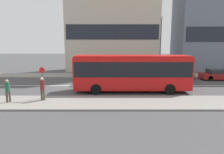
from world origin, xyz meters
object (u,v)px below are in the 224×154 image
city_bus (132,71)px  bus_stop_sign (43,80)px  parked_car_0 (175,74)px  pedestrian_near_stop (8,89)px  street_lamp (161,40)px  parked_car_1 (219,75)px  pedestrian_down_pavement (43,87)px

city_bus → bus_stop_sign: (-7.29, -2.87, -0.31)m
parked_car_0 → pedestrian_near_stop: size_ratio=2.34×
parked_car_0 → street_lamp: 4.89m
city_bus → bus_stop_sign: size_ratio=4.13×
city_bus → parked_car_1: city_bus is taller
parked_car_0 → bus_stop_sign: bus_stop_sign is taller
parked_car_1 → pedestrian_down_pavement: pedestrian_down_pavement is taller
parked_car_1 → pedestrian_down_pavement: 20.61m
parked_car_1 → street_lamp: 8.23m
parked_car_0 → bus_stop_sign: (-13.15, -8.72, 0.96)m
parked_car_0 → pedestrian_near_stop: bearing=-147.8°
parked_car_0 → parked_car_1: 5.38m
pedestrian_near_stop → bus_stop_sign: bearing=-2.9°
city_bus → pedestrian_near_stop: size_ratio=6.11×
city_bus → pedestrian_down_pavement: 7.96m
bus_stop_sign → street_lamp: street_lamp is taller
parked_car_1 → bus_stop_sign: bus_stop_sign is taller
bus_stop_sign → street_lamp: size_ratio=0.33×
city_bus → parked_car_0: 8.38m
city_bus → street_lamp: street_lamp is taller
city_bus → parked_car_1: (11.23, 5.89, -1.31)m
street_lamp → parked_car_1: bearing=-18.1°
parked_car_1 → bus_stop_sign: size_ratio=1.69×
parked_car_1 → pedestrian_down_pavement: size_ratio=2.40×
parked_car_0 → parked_car_1: bearing=0.4°
parked_car_0 → pedestrian_down_pavement: (-13.06, -9.17, 0.48)m
bus_stop_sign → street_lamp: (11.79, 10.96, 3.17)m
city_bus → pedestrian_near_stop: city_bus is taller
pedestrian_near_stop → pedestrian_down_pavement: size_ratio=0.96×
pedestrian_near_stop → pedestrian_down_pavement: (2.40, 0.55, 0.04)m
pedestrian_near_stop → bus_stop_sign: 2.56m
pedestrian_near_stop → bus_stop_sign: (2.30, 1.00, 0.52)m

